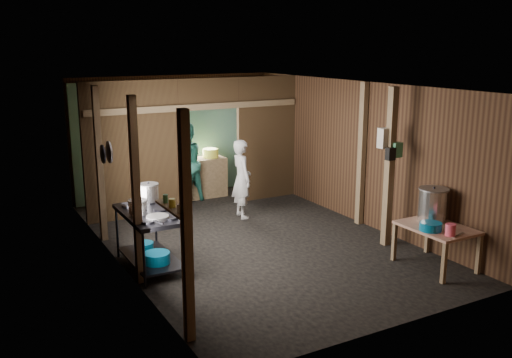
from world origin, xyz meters
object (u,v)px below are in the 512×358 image
prep_table (435,247)px  pink_bucket (450,230)px  gas_range (150,240)px  yellow_tub (211,153)px  cook (242,179)px  stove_pot_large (149,194)px  stock_pot (433,205)px

prep_table → pink_bucket: (-0.15, -0.38, 0.40)m
gas_range → prep_table: bearing=-28.5°
prep_table → yellow_tub: size_ratio=3.13×
gas_range → yellow_tub: size_ratio=4.25×
prep_table → pink_bucket: bearing=-111.4°
prep_table → yellow_tub: (-1.22, 5.34, 0.63)m
cook → stove_pot_large: bearing=122.1°
stove_pot_large → yellow_tub: stove_pot_large is taller
gas_range → prep_table: size_ratio=1.36×
prep_table → gas_range: bearing=151.5°
yellow_tub → cook: (-0.14, -1.74, -0.19)m
stove_pot_large → yellow_tub: (2.32, 2.83, -0.05)m
prep_table → stock_pot: size_ratio=2.04×
yellow_tub → pink_bucket: bearing=-79.4°
prep_table → stove_pot_large: size_ratio=3.34×
pink_bucket → cook: cook is taller
stock_pot → gas_range: bearing=155.5°
yellow_tub → stock_pot: bearing=-75.0°
stove_pot_large → stock_pot: size_ratio=0.61×
pink_bucket → cook: (-1.21, 3.99, 0.04)m
gas_range → pink_bucket: size_ratio=8.50×
pink_bucket → yellow_tub: bearing=100.6°
yellow_tub → cook: bearing=-94.7°
stove_pot_large → cook: 2.45m
stove_pot_large → pink_bucket: size_ratio=1.87×
stove_pot_large → yellow_tub: bearing=50.6°
pink_bucket → gas_range: bearing=146.1°
yellow_tub → cook: cook is taller
yellow_tub → stove_pot_large: bearing=-129.4°
stove_pot_large → gas_range: bearing=-108.6°
gas_range → pink_bucket: (3.56, -2.39, 0.29)m
stove_pot_large → stock_pot: stove_pot_large is taller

